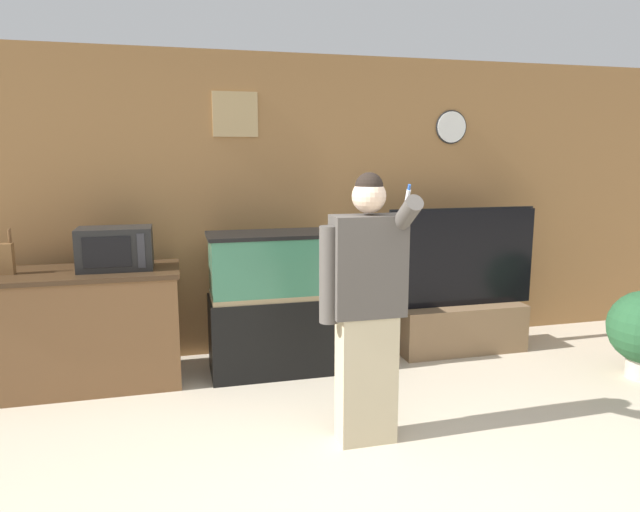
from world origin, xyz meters
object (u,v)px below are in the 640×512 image
aquarium_on_stand (279,303)px  tv_on_stand (461,310)px  microwave (115,248)px  person_standing (366,306)px  knife_block (5,258)px  counter_island (79,329)px

aquarium_on_stand → tv_on_stand: bearing=2.6°
microwave → person_standing: 2.05m
knife_block → aquarium_on_stand: 2.04m
knife_block → person_standing: (2.29, -1.36, -0.15)m
aquarium_on_stand → tv_on_stand: tv_on_stand is taller
microwave → aquarium_on_stand: bearing=-3.7°
microwave → aquarium_on_stand: 1.32m
microwave → knife_block: (-0.76, 0.01, -0.04)m
aquarium_on_stand → microwave: bearing=176.3°
aquarium_on_stand → tv_on_stand: size_ratio=0.83×
counter_island → aquarium_on_stand: size_ratio=1.32×
counter_island → person_standing: person_standing is taller
counter_island → tv_on_stand: 3.19m
counter_island → aquarium_on_stand: (1.52, -0.08, 0.12)m
tv_on_stand → person_standing: size_ratio=0.84×
counter_island → person_standing: 2.31m
aquarium_on_stand → counter_island: bearing=177.0°
tv_on_stand → knife_block: bearing=179.9°
tv_on_stand → aquarium_on_stand: bearing=-177.4°
counter_island → microwave: 0.67m
knife_block → person_standing: bearing=-30.8°
knife_block → aquarium_on_stand: size_ratio=0.29×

